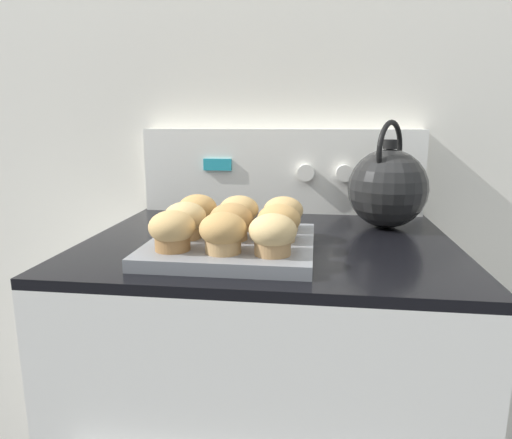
{
  "coord_description": "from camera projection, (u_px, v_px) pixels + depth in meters",
  "views": [
    {
      "loc": [
        0.09,
        -0.58,
        1.12
      ],
      "look_at": [
        -0.02,
        0.26,
        0.94
      ],
      "focal_mm": 32.0,
      "sensor_mm": 36.0,
      "label": 1
    }
  ],
  "objects": [
    {
      "name": "wall_back",
      "position": [
        283.0,
        91.0,
        1.18
      ],
      "size": [
        8.0,
        0.05,
        2.4
      ],
      "color": "silver",
      "rests_on": "ground_plane"
    },
    {
      "name": "stove_range",
      "position": [
        269.0,
        429.0,
        1.03
      ],
      "size": [
        0.72,
        0.64,
        0.89
      ],
      "color": "white",
      "rests_on": "ground_plane"
    },
    {
      "name": "control_panel",
      "position": [
        281.0,
        171.0,
        1.18
      ],
      "size": [
        0.71,
        0.07,
        0.21
      ],
      "color": "white",
      "rests_on": "stove_range"
    },
    {
      "name": "muffin_pan",
      "position": [
        232.0,
        245.0,
        0.83
      ],
      "size": [
        0.29,
        0.29,
        0.02
      ],
      "color": "slate",
      "rests_on": "stove_range"
    },
    {
      "name": "muffin_r0_c0",
      "position": [
        172.0,
        230.0,
        0.75
      ],
      "size": [
        0.08,
        0.08,
        0.07
      ],
      "color": "olive",
      "rests_on": "muffin_pan"
    },
    {
      "name": "muffin_r0_c1",
      "position": [
        223.0,
        232.0,
        0.74
      ],
      "size": [
        0.08,
        0.08,
        0.07
      ],
      "color": "tan",
      "rests_on": "muffin_pan"
    },
    {
      "name": "muffin_r0_c2",
      "position": [
        273.0,
        234.0,
        0.73
      ],
      "size": [
        0.08,
        0.08,
        0.07
      ],
      "color": "#A37A4C",
      "rests_on": "muffin_pan"
    },
    {
      "name": "muffin_r1_c0",
      "position": [
        185.0,
        220.0,
        0.83
      ],
      "size": [
        0.08,
        0.08,
        0.07
      ],
      "color": "tan",
      "rests_on": "muffin_pan"
    },
    {
      "name": "muffin_r1_c1",
      "position": [
        231.0,
        221.0,
        0.82
      ],
      "size": [
        0.08,
        0.08,
        0.07
      ],
      "color": "#A37A4C",
      "rests_on": "muffin_pan"
    },
    {
      "name": "muffin_r1_c2",
      "position": [
        279.0,
        222.0,
        0.81
      ],
      "size": [
        0.08,
        0.08,
        0.07
      ],
      "color": "tan",
      "rests_on": "muffin_pan"
    },
    {
      "name": "muffin_r2_c0",
      "position": [
        198.0,
        211.0,
        0.92
      ],
      "size": [
        0.08,
        0.08,
        0.07
      ],
      "color": "tan",
      "rests_on": "muffin_pan"
    },
    {
      "name": "muffin_r2_c1",
      "position": [
        239.0,
        212.0,
        0.9
      ],
      "size": [
        0.08,
        0.08,
        0.07
      ],
      "color": "#A37A4C",
      "rests_on": "muffin_pan"
    },
    {
      "name": "muffin_r2_c2",
      "position": [
        283.0,
        213.0,
        0.89
      ],
      "size": [
        0.08,
        0.08,
        0.07
      ],
      "color": "tan",
      "rests_on": "muffin_pan"
    },
    {
      "name": "tea_kettle",
      "position": [
        388.0,
        187.0,
        1.0
      ],
      "size": [
        0.17,
        0.2,
        0.24
      ],
      "color": "black",
      "rests_on": "stove_range"
    }
  ]
}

